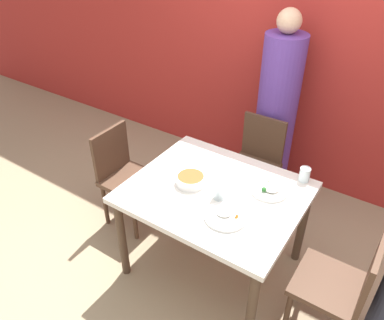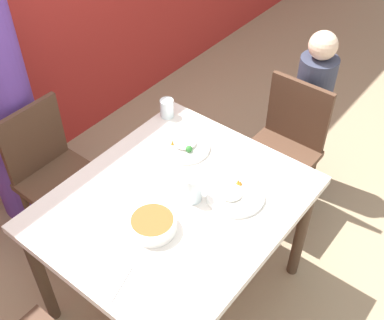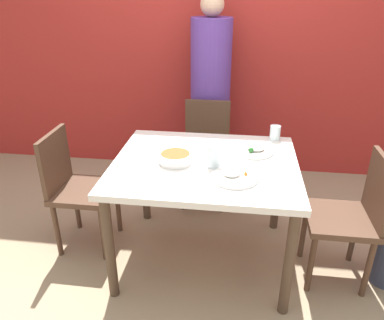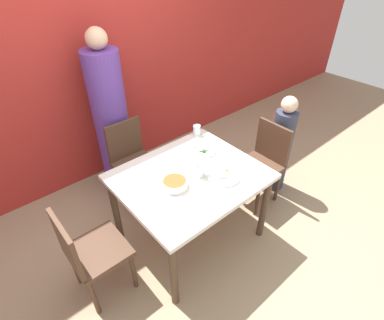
% 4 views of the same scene
% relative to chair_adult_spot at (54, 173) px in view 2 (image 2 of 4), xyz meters
% --- Properties ---
extents(ground_plane, '(10.00, 10.00, 0.00)m').
position_rel_chair_adult_spot_xyz_m(ground_plane, '(0.07, -0.82, -0.47)').
color(ground_plane, '#998466').
extents(dining_table, '(1.14, 0.96, 0.74)m').
position_rel_chair_adult_spot_xyz_m(dining_table, '(0.07, -0.82, 0.18)').
color(dining_table, silver).
rests_on(dining_table, ground_plane).
extents(chair_adult_spot, '(0.40, 0.40, 0.86)m').
position_rel_chair_adult_spot_xyz_m(chair_adult_spot, '(0.00, 0.00, 0.00)').
color(chair_adult_spot, '#4C3323').
rests_on(chair_adult_spot, ground_plane).
extents(chair_child_spot, '(0.40, 0.40, 0.86)m').
position_rel_chair_adult_spot_xyz_m(chair_child_spot, '(0.98, -0.88, 0.00)').
color(chair_child_spot, '#4C3323').
rests_on(chair_child_spot, ground_plane).
extents(person_adult, '(0.35, 0.35, 1.68)m').
position_rel_chair_adult_spot_xyz_m(person_adult, '(0.00, 0.35, 0.30)').
color(person_adult, '#5B3893').
rests_on(person_adult, ground_plane).
extents(person_child, '(0.22, 0.22, 1.09)m').
position_rel_chair_adult_spot_xyz_m(person_child, '(1.26, -0.88, 0.04)').
color(person_child, '#33384C').
rests_on(person_child, ground_plane).
extents(bowl_curry, '(0.20, 0.20, 0.06)m').
position_rel_chair_adult_spot_xyz_m(bowl_curry, '(-0.11, -0.85, 0.30)').
color(bowl_curry, white).
rests_on(bowl_curry, dining_table).
extents(plate_rice_adult, '(0.26, 0.26, 0.04)m').
position_rel_chair_adult_spot_xyz_m(plate_rice_adult, '(0.26, -1.01, 0.28)').
color(plate_rice_adult, white).
rests_on(plate_rice_adult, dining_table).
extents(plate_rice_child, '(0.25, 0.25, 0.05)m').
position_rel_chair_adult_spot_xyz_m(plate_rice_child, '(0.38, -0.63, 0.28)').
color(plate_rice_child, white).
rests_on(plate_rice_child, dining_table).
extents(glass_water_tall, '(0.08, 0.08, 0.14)m').
position_rel_chair_adult_spot_xyz_m(glass_water_tall, '(0.13, -0.87, 0.33)').
color(glass_water_tall, silver).
rests_on(glass_water_tall, dining_table).
extents(glass_water_short, '(0.07, 0.07, 0.10)m').
position_rel_chair_adult_spot_xyz_m(glass_water_short, '(0.52, -0.39, 0.32)').
color(glass_water_short, silver).
rests_on(glass_water_short, dining_table).
extents(napkin_folded, '(0.14, 0.14, 0.01)m').
position_rel_chair_adult_spot_xyz_m(napkin_folded, '(-0.05, -0.59, 0.27)').
color(napkin_folded, white).
rests_on(napkin_folded, dining_table).
extents(fork_steel, '(0.18, 0.07, 0.01)m').
position_rel_chair_adult_spot_xyz_m(fork_steel, '(-0.38, -0.93, 0.27)').
color(fork_steel, silver).
rests_on(fork_steel, dining_table).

